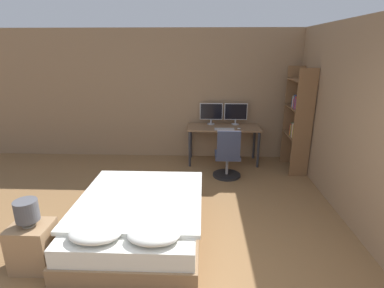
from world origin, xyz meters
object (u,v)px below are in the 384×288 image
nightstand (33,246)px  office_chair (227,159)px  bookshelf (299,117)px  computer_mouse (239,129)px  monitor_left (211,112)px  keyboard (224,129)px  bedside_lamp (27,211)px  monitor_right (236,113)px  bed (140,218)px  desk (224,131)px

nightstand → office_chair: office_chair is taller
bookshelf → computer_mouse: bearing=171.0°
monitor_left → keyboard: 0.55m
keyboard → bookshelf: (1.38, -0.17, 0.30)m
bedside_lamp → computer_mouse: 3.98m
nightstand → monitor_right: bearing=54.4°
keyboard → computer_mouse: computer_mouse is taller
bed → bookshelf: (2.59, 2.27, 0.84)m
keyboard → office_chair: (0.03, -0.58, -0.41)m
monitor_left → bookshelf: bearing=-20.1°
monitor_right → keyboard: (-0.26, -0.43, -0.25)m
bookshelf → monitor_right: bearing=151.9°
office_chair → bookshelf: (1.34, 0.41, 0.71)m
keyboard → bookshelf: bearing=-7.2°
nightstand → computer_mouse: computer_mouse is taller
monitor_right → office_chair: bearing=-102.5°
monitor_left → bookshelf: bookshelf is taller
desk → bed: bearing=-114.6°
desk → bedside_lamp: bearing=-124.4°
nightstand → bedside_lamp: 0.43m
bedside_lamp → bed: bearing=31.3°
monitor_left → monitor_right: 0.51m
desk → keyboard: 0.24m
nightstand → bookshelf: 4.71m
monitor_right → monitor_left: bearing=180.0°
bed → monitor_left: size_ratio=4.11×
desk → bookshelf: 1.49m
bedside_lamp → computer_mouse: bearing=50.4°
office_chair → bookshelf: size_ratio=0.47×
bed → bookshelf: bearing=41.2°
nightstand → office_chair: size_ratio=0.55×
bed → bedside_lamp: (-1.03, -0.63, 0.45)m
office_chair → monitor_left: bearing=106.1°
monitor_left → keyboard: (0.26, -0.43, -0.25)m
computer_mouse → office_chair: office_chair is taller
monitor_left → computer_mouse: (0.54, -0.43, -0.24)m
desk → monitor_left: (-0.26, 0.21, 0.35)m
monitor_left → office_chair: size_ratio=0.51×
nightstand → keyboard: (2.25, 3.07, 0.52)m
bedside_lamp → bookshelf: bearing=38.6°
monitor_right → keyboard: 0.55m
nightstand → desk: desk is taller
computer_mouse → bed: bearing=-121.6°
bed → keyboard: bearing=63.5°
computer_mouse → monitor_right: bearing=94.2°
bedside_lamp → office_chair: size_ratio=0.31×
bookshelf → bedside_lamp: bearing=-141.4°
nightstand → desk: size_ratio=0.35×
nightstand → bookshelf: (3.63, 2.90, 0.82)m
monitor_right → desk: bearing=-140.1°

